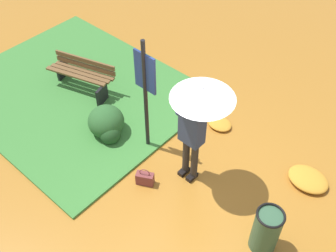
{
  "coord_description": "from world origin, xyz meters",
  "views": [
    {
      "loc": [
        2.38,
        -3.36,
        5.64
      ],
      "look_at": [
        -0.76,
        0.18,
        0.85
      ],
      "focal_mm": 43.27,
      "sensor_mm": 36.0,
      "label": 1
    }
  ],
  "objects_px": {
    "info_sign_post": "(145,85)",
    "park_bench": "(82,75)",
    "person_with_umbrella": "(198,111)",
    "trash_bin": "(266,230)",
    "handbag": "(145,178)"
  },
  "relations": [
    {
      "from": "person_with_umbrella",
      "to": "park_bench",
      "type": "relative_size",
      "value": 1.41
    },
    {
      "from": "info_sign_post",
      "to": "trash_bin",
      "type": "relative_size",
      "value": 2.76
    },
    {
      "from": "person_with_umbrella",
      "to": "handbag",
      "type": "bearing_deg",
      "value": -128.18
    },
    {
      "from": "park_bench",
      "to": "info_sign_post",
      "type": "bearing_deg",
      "value": -6.65
    },
    {
      "from": "info_sign_post",
      "to": "trash_bin",
      "type": "distance_m",
      "value": 2.9
    },
    {
      "from": "info_sign_post",
      "to": "park_bench",
      "type": "height_order",
      "value": "info_sign_post"
    },
    {
      "from": "park_bench",
      "to": "trash_bin",
      "type": "height_order",
      "value": "trash_bin"
    },
    {
      "from": "info_sign_post",
      "to": "park_bench",
      "type": "xyz_separation_m",
      "value": [
        -2.12,
        0.25,
        -1.04
      ]
    },
    {
      "from": "handbag",
      "to": "info_sign_post",
      "type": "bearing_deg",
      "value": 129.92
    },
    {
      "from": "park_bench",
      "to": "trash_bin",
      "type": "bearing_deg",
      "value": -7.04
    },
    {
      "from": "handbag",
      "to": "person_with_umbrella",
      "type": "bearing_deg",
      "value": 51.82
    },
    {
      "from": "info_sign_post",
      "to": "park_bench",
      "type": "relative_size",
      "value": 1.59
    },
    {
      "from": "person_with_umbrella",
      "to": "park_bench",
      "type": "height_order",
      "value": "person_with_umbrella"
    },
    {
      "from": "info_sign_post",
      "to": "handbag",
      "type": "height_order",
      "value": "info_sign_post"
    },
    {
      "from": "person_with_umbrella",
      "to": "park_bench",
      "type": "xyz_separation_m",
      "value": [
        -3.22,
        0.26,
        -1.15
      ]
    }
  ]
}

